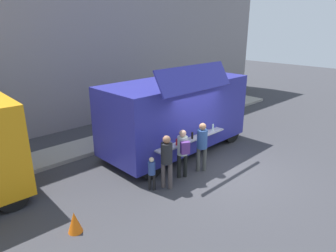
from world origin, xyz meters
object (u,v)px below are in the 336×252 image
at_px(traffic_cone_orange, 75,222).
at_px(customer_mid_with_backpack, 183,149).
at_px(customer_rear_waiting, 167,157).
at_px(customer_front_ordering, 202,143).
at_px(trash_bin, 198,110).
at_px(food_truck_main, 176,113).
at_px(child_near_queue, 152,171).

distance_m(traffic_cone_orange, customer_mid_with_backpack, 3.99).
bearing_deg(customer_rear_waiting, customer_front_ordering, -29.71).
relative_size(trash_bin, customer_mid_with_backpack, 0.51).
bearing_deg(customer_front_ordering, trash_bin, -15.67).
bearing_deg(food_truck_main, traffic_cone_orange, -161.46).
distance_m(food_truck_main, customer_rear_waiting, 3.08).
bearing_deg(trash_bin, traffic_cone_orange, -155.69).
distance_m(traffic_cone_orange, customer_rear_waiting, 3.18).
bearing_deg(food_truck_main, child_near_queue, -149.05).
xyz_separation_m(trash_bin, customer_rear_waiting, (-6.33, -4.26, 0.61)).
bearing_deg(traffic_cone_orange, customer_mid_with_backpack, 1.74).
distance_m(food_truck_main, trash_bin, 4.76).
distance_m(customer_mid_with_backpack, customer_rear_waiting, 0.84).
height_order(food_truck_main, child_near_queue, food_truck_main).
height_order(traffic_cone_orange, child_near_queue, child_near_queue).
bearing_deg(customer_rear_waiting, food_truck_main, 9.19).
bearing_deg(traffic_cone_orange, food_truck_main, 19.64).
height_order(customer_front_ordering, child_near_queue, customer_front_ordering).
height_order(trash_bin, child_near_queue, child_near_queue).
bearing_deg(customer_front_ordering, traffic_cone_orange, 122.31).
bearing_deg(customer_mid_with_backpack, customer_rear_waiting, 126.10).
height_order(customer_front_ordering, customer_rear_waiting, customer_front_ordering).
bearing_deg(child_near_queue, trash_bin, -1.48).
bearing_deg(customer_rear_waiting, child_near_queue, 122.10).
distance_m(customer_mid_with_backpack, child_near_queue, 1.31).
height_order(food_truck_main, trash_bin, food_truck_main).
bearing_deg(child_near_queue, customer_mid_with_backpack, -36.59).
bearing_deg(trash_bin, child_near_queue, -149.08).
height_order(food_truck_main, customer_rear_waiting, food_truck_main).
height_order(food_truck_main, traffic_cone_orange, food_truck_main).
height_order(traffic_cone_orange, customer_rear_waiting, customer_rear_waiting).
bearing_deg(traffic_cone_orange, customer_rear_waiting, -0.09).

